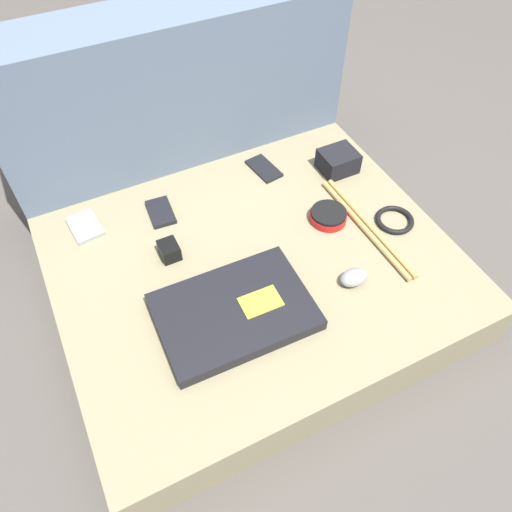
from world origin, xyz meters
name	(u,v)px	position (x,y,z in m)	size (l,w,h in m)	color
ground_plane	(256,293)	(0.00, 0.00, 0.00)	(8.00, 8.00, 0.00)	#4C4742
couch_seat	(256,278)	(0.00, 0.00, 0.07)	(0.96, 0.79, 0.13)	#847A5B
couch_backrest	(178,107)	(0.00, 0.50, 0.27)	(0.96, 0.20, 0.55)	slate
laptop	(234,311)	(-0.11, -0.12, 0.15)	(0.35, 0.25, 0.03)	black
computer_mouse	(354,277)	(0.18, -0.16, 0.15)	(0.07, 0.05, 0.03)	gray
speaker_puck	(328,216)	(0.23, 0.04, 0.15)	(0.10, 0.10, 0.03)	red
phone_silver	(161,212)	(-0.15, 0.26, 0.14)	(0.07, 0.11, 0.01)	black
phone_black	(85,226)	(-0.35, 0.30, 0.14)	(0.08, 0.11, 0.01)	#99999E
phone_small	(264,169)	(0.17, 0.29, 0.14)	(0.07, 0.12, 0.01)	black
camera_pouch	(338,161)	(0.36, 0.20, 0.16)	(0.10, 0.09, 0.06)	black
charger_brick	(169,250)	(-0.18, 0.11, 0.15)	(0.05, 0.06, 0.04)	black
cable_coil	(395,220)	(0.38, -0.04, 0.14)	(0.10, 0.10, 0.01)	black
drumstick_pair	(367,226)	(0.31, -0.03, 0.14)	(0.04, 0.38, 0.01)	tan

